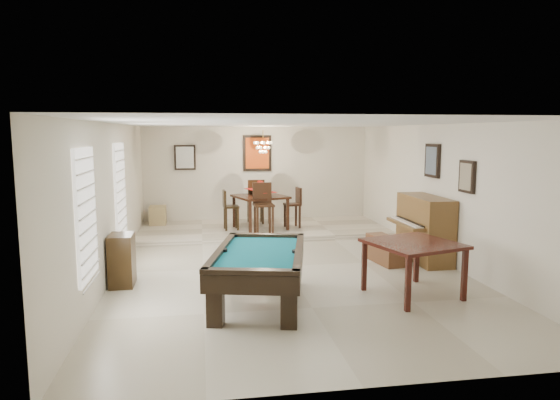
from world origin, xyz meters
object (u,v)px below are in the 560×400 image
object	(u,v)px
pool_table	(260,278)
flower_vase	(260,185)
chandelier	(263,143)
dining_chair_south	(264,209)
dining_chair_east	(292,208)
dining_chair_west	(231,210)
corner_bench	(158,215)
upright_piano	(417,229)
dining_chair_north	(255,201)
apothecary_chest	(122,260)
piano_bench	(385,250)
square_table	(413,269)
dining_table	(260,210)

from	to	relation	value
pool_table	flower_vase	world-z (taller)	flower_vase
flower_vase	chandelier	xyz separation A→B (m)	(0.09, 0.12, 1.02)
flower_vase	dining_chair_south	xyz separation A→B (m)	(-0.01, -0.74, -0.47)
flower_vase	dining_chair_east	size ratio (longest dim) A/B	0.27
pool_table	dining_chair_west	distance (m)	5.00
dining_chair_west	corner_bench	world-z (taller)	dining_chair_west
pool_table	chandelier	distance (m)	5.48
dining_chair_west	upright_piano	bearing A→B (deg)	-136.57
dining_chair_south	dining_chair_north	world-z (taller)	dining_chair_south
dining_chair_west	flower_vase	bearing A→B (deg)	-93.73
dining_chair_north	corner_bench	distance (m)	2.52
corner_bench	dining_chair_east	bearing A→B (deg)	-16.31
apothecary_chest	dining_chair_north	xyz separation A→B (m)	(2.66, 4.58, 0.27)
pool_table	dining_chair_west	size ratio (longest dim) A/B	2.34
piano_bench	dining_chair_south	bearing A→B (deg)	129.81
upright_piano	corner_bench	size ratio (longest dim) A/B	2.90
pool_table	dining_chair_east	xyz separation A→B (m)	(1.40, 5.02, 0.24)
corner_bench	chandelier	world-z (taller)	chandelier
dining_chair_north	dining_chair_west	distance (m)	1.03
flower_vase	corner_bench	bearing A→B (deg)	158.47
square_table	flower_vase	world-z (taller)	flower_vase
flower_vase	dining_chair_south	distance (m)	0.88
upright_piano	dining_chair_north	distance (m)	4.69
dining_chair_south	corner_bench	distance (m)	3.07
upright_piano	corner_bench	xyz separation A→B (m)	(-5.17, 4.07, -0.27)
piano_bench	apothecary_chest	size ratio (longest dim) A/B	1.08
square_table	dining_table	world-z (taller)	dining_table
dining_chair_west	apothecary_chest	bearing A→B (deg)	148.39
dining_table	square_table	bearing A→B (deg)	-71.29
piano_bench	upright_piano	bearing A→B (deg)	4.92
dining_chair_west	chandelier	xyz separation A→B (m)	(0.80, 0.13, 1.60)
dining_chair_east	flower_vase	bearing A→B (deg)	-95.46
flower_vase	dining_chair_west	distance (m)	0.92
apothecary_chest	dining_table	bearing A→B (deg)	54.80
apothecary_chest	dining_chair_east	bearing A→B (deg)	47.79
square_table	upright_piano	bearing A→B (deg)	63.99
pool_table	flower_vase	bearing A→B (deg)	95.92
dining_chair_south	flower_vase	bearing A→B (deg)	86.00
dining_chair_west	chandelier	distance (m)	1.79
corner_bench	dining_chair_south	bearing A→B (deg)	-34.62
dining_chair_east	chandelier	world-z (taller)	chandelier
square_table	dining_chair_south	world-z (taller)	dining_chair_south
piano_bench	chandelier	distance (m)	4.25
square_table	dining_chair_north	bearing A→B (deg)	106.70
dining_chair_north	dining_table	bearing A→B (deg)	92.30
square_table	upright_piano	size ratio (longest dim) A/B	0.80
dining_table	dining_chair_south	bearing A→B (deg)	-90.78
dining_chair_south	dining_chair_north	size ratio (longest dim) A/B	1.04
upright_piano	piano_bench	distance (m)	0.76
dining_table	chandelier	distance (m)	1.62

